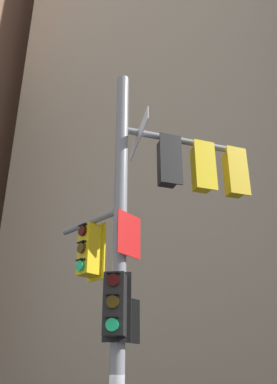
% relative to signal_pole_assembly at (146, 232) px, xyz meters
% --- Properties ---
extents(building_mid_block, '(17.91, 17.91, 41.61)m').
position_rel_signal_pole_assembly_xyz_m(building_mid_block, '(-1.48, 20.16, 15.82)').
color(building_mid_block, tan).
rests_on(building_mid_block, ground).
extents(signal_pole_assembly, '(4.01, 2.27, 8.47)m').
position_rel_signal_pole_assembly_xyz_m(signal_pole_assembly, '(0.00, 0.00, 0.00)').
color(signal_pole_assembly, gray).
rests_on(signal_pole_assembly, ground).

